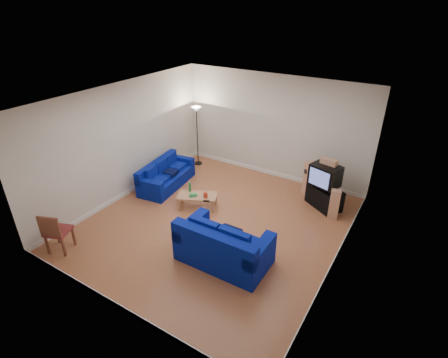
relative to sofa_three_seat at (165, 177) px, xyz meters
The scene contains 16 objects.
room 2.85m from the sofa_three_seat, 20.51° to the right, with size 6.01×6.51×3.21m.
sofa_three_seat is the anchor object (origin of this frame).
sofa_loveseat 3.89m from the sofa_three_seat, 31.61° to the right, with size 1.96×1.11×0.98m.
coffee_table 1.64m from the sofa_three_seat, 18.40° to the right, with size 1.17×0.92×0.38m.
bottle 1.36m from the sofa_three_seat, 19.38° to the right, with size 0.06×0.06×0.27m, color #197233.
tissue_box 1.63m from the sofa_three_seat, 22.54° to the right, with size 0.20×0.11×0.08m, color green.
red_canister 1.90m from the sofa_three_seat, 15.26° to the right, with size 0.11×0.11×0.15m, color red.
remote 2.05m from the sofa_three_seat, 18.31° to the right, with size 0.16×0.05×0.02m, color black.
tv_stand 4.67m from the sofa_three_seat, 16.71° to the left, with size 0.96×0.53×0.59m, color black.
av_receiver 4.66m from the sofa_three_seat, 16.97° to the left, with size 0.43×0.35×0.10m, color black.
television 4.65m from the sofa_three_seat, 16.21° to the left, with size 0.86×0.73×0.56m.
centre_speaker 4.77m from the sofa_three_seat, 17.37° to the left, with size 0.43×0.17×0.15m, color tan.
speaker_left 4.27m from the sofa_three_seat, 25.00° to the left, with size 0.37×0.37×1.00m.
speaker_right 4.93m from the sofa_three_seat, 10.61° to the left, with size 0.29×0.24×0.83m.
floor_lamp 2.24m from the sofa_three_seat, 91.65° to the left, with size 0.34×0.34×2.00m.
dining_chair 3.68m from the sofa_three_seat, 90.07° to the right, with size 0.63×0.63×1.02m.
Camera 1 is at (4.04, -6.14, 5.16)m, focal length 28.00 mm.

